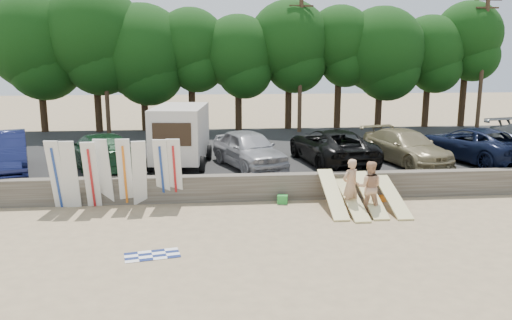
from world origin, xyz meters
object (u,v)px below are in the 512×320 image
Objects in this scene: car_5 at (472,144)px; cooler at (282,199)px; car_3 at (331,146)px; beachgoer_a at (350,185)px; car_0 at (3,153)px; car_1 at (101,151)px; box_trailer at (180,133)px; beachgoer_b at (369,187)px; car_2 at (249,149)px; car_4 at (406,147)px.

car_5 is 10.19m from cooler.
cooler is at bearing 46.16° from car_3.
car_5 is 8.62m from beachgoer_a.
cooler is at bearing -35.51° from car_0.
car_3 is 1.02× the size of car_5.
car_1 is at bearing -6.13° from car_3.
car_0 is 11.71m from cooler.
box_trailer reaches higher than beachgoer_b.
car_3 is 4.91m from beachgoer_a.
car_2 is (10.17, 0.06, -0.03)m from car_0.
beachgoer_b is at bearing -138.03° from car_4.
car_1 is at bearing -53.72° from beachgoer_a.
car_1 reaches higher than car_4.
box_trailer is 0.77× the size of car_5.
car_5 is at bearing -125.09° from beachgoer_b.
box_trailer is 13.34m from car_5.
car_0 is at bearing -20.40° from car_1.
car_4 is (17.28, 0.31, -0.10)m from car_0.
car_4 is 3.28m from car_5.
box_trailer is at bearing 162.61° from car_1.
car_5 is at bearing -9.62° from car_4.
car_1 is 1.05× the size of car_4.
car_2 reaches higher than beachgoer_b.
car_0 reaches higher than car_2.
car_1 is 16.67m from car_5.
beachgoer_a reaches higher than cooler.
car_2 is at bearing 167.50° from car_4.
car_1 is 1.13× the size of car_2.
beachgoer_a is 2.63m from cooler.
box_trailer is 5.92m from cooler.
beachgoer_b is (14.04, -4.57, -0.61)m from car_0.
car_4 is (13.41, 0.01, -0.04)m from car_1.
car_1 is at bearing 165.78° from cooler.
car_1 is at bearing -16.24° from car_5.
car_1 is at bearing -9.09° from beachgoer_b.
car_4 is (10.06, -0.42, -0.73)m from box_trailer.
car_4 is at bearing -17.95° from car_2.
car_0 is 14.78m from beachgoer_b.
car_4 reaches higher than beachgoer_b.
car_2 is 3.79m from car_3.
beachgoer_a is at bearing -32.57° from box_trailer.
box_trailer is 3.09m from car_2.
car_1 is 0.94× the size of car_3.
car_4 is 13.39× the size of cooler.
box_trailer is 0.91× the size of car_2.
car_1 is at bearing 165.59° from car_4.
car_4 is 5.88m from beachgoer_b.
beachgoer_a is at bearing -144.40° from car_4.
car_4 is 2.70× the size of beachgoer_a.
car_3 is at bearing 4.99° from box_trailer.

